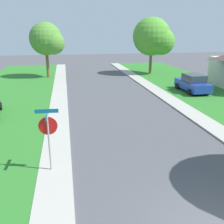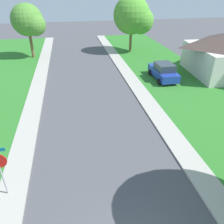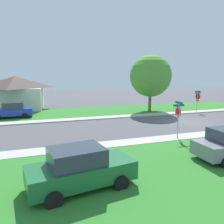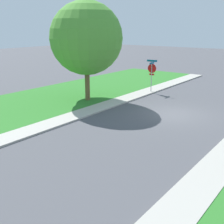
# 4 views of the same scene
# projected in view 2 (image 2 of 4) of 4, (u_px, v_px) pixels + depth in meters

# --- Properties ---
(sidewalk_east) EXTENTS (1.40, 56.00, 0.10)m
(sidewalk_east) POSITION_uv_depth(u_px,v_px,m) (149.00, 104.00, 18.25)
(sidewalk_east) COLOR #ADA89E
(sidewalk_east) RESTS_ON ground
(lawn_east) EXTENTS (8.00, 56.00, 0.08)m
(lawn_east) POSITION_uv_depth(u_px,v_px,m) (201.00, 99.00, 19.03)
(lawn_east) COLOR #2D7528
(lawn_east) RESTS_ON ground
(sidewalk_west) EXTENTS (1.40, 56.00, 0.10)m
(sidewalk_west) POSITION_uv_depth(u_px,v_px,m) (31.00, 115.00, 16.71)
(sidewalk_west) COLOR #ADA89E
(sidewalk_west) RESTS_ON ground
(car_blue_near_corner) EXTENTS (2.05, 4.31, 1.76)m
(car_blue_near_corner) POSITION_uv_depth(u_px,v_px,m) (163.00, 71.00, 22.60)
(car_blue_near_corner) COLOR #1E389E
(car_blue_near_corner) RESTS_ON ground
(tree_across_right) EXTENTS (5.31, 4.94, 7.42)m
(tree_across_right) POSITION_uv_depth(u_px,v_px,m) (134.00, 17.00, 29.83)
(tree_across_right) COLOR brown
(tree_across_right) RESTS_ON ground
(tree_sidewalk_near) EXTENTS (4.21, 3.91, 6.71)m
(tree_sidewalk_near) POSITION_uv_depth(u_px,v_px,m) (29.00, 21.00, 27.39)
(tree_sidewalk_near) COLOR brown
(tree_sidewalk_near) RESTS_ON ground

